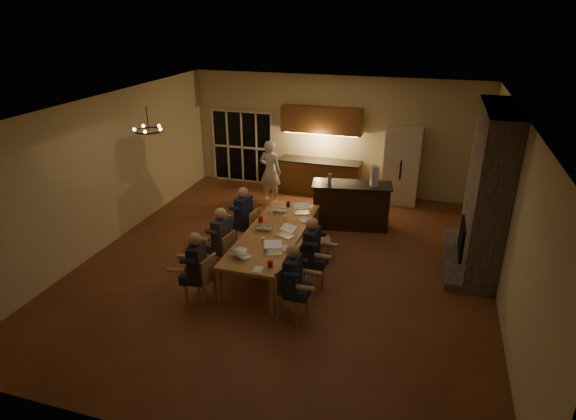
% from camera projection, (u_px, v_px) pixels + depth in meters
% --- Properties ---
extents(floor, '(9.00, 9.00, 0.00)m').
position_uv_depth(floor, '(286.00, 264.00, 9.82)').
color(floor, brown).
rests_on(floor, ground).
extents(back_wall, '(8.00, 0.04, 3.20)m').
position_uv_depth(back_wall, '(334.00, 135.00, 13.17)').
color(back_wall, '#C3B48A').
rests_on(back_wall, ground).
extents(left_wall, '(0.04, 9.00, 3.20)m').
position_uv_depth(left_wall, '(106.00, 172.00, 10.26)').
color(left_wall, '#C3B48A').
rests_on(left_wall, ground).
extents(right_wall, '(0.04, 9.00, 3.20)m').
position_uv_depth(right_wall, '(513.00, 216.00, 8.11)').
color(right_wall, '#C3B48A').
rests_on(right_wall, ground).
extents(ceiling, '(8.00, 9.00, 0.04)m').
position_uv_depth(ceiling, '(285.00, 106.00, 8.55)').
color(ceiling, white).
rests_on(ceiling, back_wall).
extents(french_doors, '(1.86, 0.08, 2.10)m').
position_uv_depth(french_doors, '(242.00, 147.00, 14.06)').
color(french_doors, black).
rests_on(french_doors, ground).
extents(fireplace, '(0.58, 2.50, 3.20)m').
position_uv_depth(fireplace, '(487.00, 190.00, 9.25)').
color(fireplace, '#6B5F54').
rests_on(fireplace, ground).
extents(kitchenette, '(2.24, 0.68, 2.40)m').
position_uv_depth(kitchenette, '(320.00, 151.00, 13.12)').
color(kitchenette, brown).
rests_on(kitchenette, ground).
extents(refrigerator, '(0.90, 0.68, 2.00)m').
position_uv_depth(refrigerator, '(402.00, 166.00, 12.57)').
color(refrigerator, beige).
rests_on(refrigerator, ground).
extents(dining_table, '(1.10, 3.24, 0.75)m').
position_uv_depth(dining_table, '(274.00, 249.00, 9.62)').
color(dining_table, '#B27547').
rests_on(dining_table, ground).
extents(bar_island, '(1.92, 0.97, 1.08)m').
position_uv_depth(bar_island, '(351.00, 206.00, 11.29)').
color(bar_island, black).
rests_on(bar_island, ground).
extents(chair_left_near, '(0.49, 0.49, 0.89)m').
position_uv_depth(chair_left_near, '(200.00, 278.00, 8.47)').
color(chair_left_near, '#AA7F55').
rests_on(chair_left_near, ground).
extents(chair_left_mid, '(0.49, 0.49, 0.89)m').
position_uv_depth(chair_left_mid, '(221.00, 253.00, 9.33)').
color(chair_left_mid, '#AA7F55').
rests_on(chair_left_mid, ground).
extents(chair_left_far, '(0.50, 0.50, 0.89)m').
position_uv_depth(chair_left_far, '(247.00, 228.00, 10.38)').
color(chair_left_far, '#AA7F55').
rests_on(chair_left_far, ground).
extents(chair_right_near, '(0.53, 0.53, 0.89)m').
position_uv_depth(chair_right_near, '(293.00, 294.00, 8.00)').
color(chair_right_near, '#AA7F55').
rests_on(chair_right_near, ground).
extents(chair_right_mid, '(0.45, 0.45, 0.89)m').
position_uv_depth(chair_right_mid, '(311.00, 266.00, 8.86)').
color(chair_right_mid, '#AA7F55').
rests_on(chair_right_mid, ground).
extents(chair_right_far, '(0.53, 0.53, 0.89)m').
position_uv_depth(chair_right_far, '(320.00, 240.00, 9.84)').
color(chair_right_far, '#AA7F55').
rests_on(chair_right_far, ground).
extents(person_left_near, '(0.69, 0.69, 1.38)m').
position_uv_depth(person_left_near, '(197.00, 269.00, 8.27)').
color(person_left_near, '#21232A').
rests_on(person_left_near, ground).
extents(person_right_near, '(0.60, 0.60, 1.38)m').
position_uv_depth(person_right_near, '(293.00, 282.00, 7.88)').
color(person_right_near, '#1B2444').
rests_on(person_right_near, ground).
extents(person_left_mid, '(0.70, 0.70, 1.38)m').
position_uv_depth(person_left_mid, '(222.00, 241.00, 9.25)').
color(person_left_mid, '#3A4044').
rests_on(person_left_mid, ground).
extents(person_right_mid, '(0.63, 0.63, 1.38)m').
position_uv_depth(person_right_mid, '(312.00, 252.00, 8.84)').
color(person_right_mid, '#21232A').
rests_on(person_right_mid, ground).
extents(person_left_far, '(0.70, 0.70, 1.38)m').
position_uv_depth(person_left_far, '(244.00, 218.00, 10.28)').
color(person_left_far, '#1B2444').
rests_on(person_left_far, ground).
extents(standing_person, '(0.69, 0.52, 1.69)m').
position_uv_depth(standing_person, '(270.00, 172.00, 12.63)').
color(standing_person, silver).
rests_on(standing_person, ground).
extents(chandelier, '(0.53, 0.53, 0.03)m').
position_uv_depth(chandelier, '(149.00, 131.00, 8.84)').
color(chandelier, black).
rests_on(chandelier, ceiling).
extents(laptop_a, '(0.42, 0.40, 0.23)m').
position_uv_depth(laptop_a, '(242.00, 250.00, 8.53)').
color(laptop_a, silver).
rests_on(laptop_a, dining_table).
extents(laptop_b, '(0.39, 0.37, 0.23)m').
position_uv_depth(laptop_b, '(273.00, 247.00, 8.64)').
color(laptop_b, silver).
rests_on(laptop_b, dining_table).
extents(laptop_c, '(0.36, 0.33, 0.23)m').
position_uv_depth(laptop_c, '(264.00, 223.00, 9.59)').
color(laptop_c, silver).
rests_on(laptop_c, dining_table).
extents(laptop_d, '(0.40, 0.38, 0.23)m').
position_uv_depth(laptop_d, '(285.00, 231.00, 9.29)').
color(laptop_d, silver).
rests_on(laptop_d, dining_table).
extents(laptop_e, '(0.33, 0.29, 0.23)m').
position_uv_depth(laptop_e, '(280.00, 206.00, 10.44)').
color(laptop_e, silver).
rests_on(laptop_e, dining_table).
extents(laptop_f, '(0.40, 0.38, 0.23)m').
position_uv_depth(laptop_f, '(302.00, 208.00, 10.31)').
color(laptop_f, silver).
rests_on(laptop_f, dining_table).
extents(mug_front, '(0.08, 0.08, 0.10)m').
position_uv_depth(mug_front, '(263.00, 240.00, 9.06)').
color(mug_front, white).
rests_on(mug_front, dining_table).
extents(mug_mid, '(0.07, 0.07, 0.10)m').
position_uv_depth(mug_mid, '(285.00, 218.00, 9.99)').
color(mug_mid, white).
rests_on(mug_mid, dining_table).
extents(mug_back, '(0.07, 0.07, 0.10)m').
position_uv_depth(mug_back, '(271.00, 213.00, 10.23)').
color(mug_back, white).
rests_on(mug_back, dining_table).
extents(redcup_near, '(0.10, 0.10, 0.12)m').
position_uv_depth(redcup_near, '(270.00, 264.00, 8.20)').
color(redcup_near, '#BC0D0C').
rests_on(redcup_near, dining_table).
extents(redcup_mid, '(0.09, 0.09, 0.12)m').
position_uv_depth(redcup_mid, '(261.00, 219.00, 9.91)').
color(redcup_mid, '#BC0D0C').
rests_on(redcup_mid, dining_table).
extents(can_silver, '(0.07, 0.07, 0.12)m').
position_uv_depth(can_silver, '(265.00, 247.00, 8.77)').
color(can_silver, '#B2B2B7').
rests_on(can_silver, dining_table).
extents(can_cola, '(0.07, 0.07, 0.12)m').
position_uv_depth(can_cola, '(288.00, 204.00, 10.65)').
color(can_cola, '#3F0F0C').
rests_on(can_cola, dining_table).
extents(plate_near, '(0.26, 0.26, 0.02)m').
position_uv_depth(plate_near, '(283.00, 248.00, 8.83)').
color(plate_near, white).
rests_on(plate_near, dining_table).
extents(plate_left, '(0.26, 0.26, 0.02)m').
position_uv_depth(plate_left, '(240.00, 251.00, 8.75)').
color(plate_left, white).
rests_on(plate_left, dining_table).
extents(plate_far, '(0.24, 0.24, 0.02)m').
position_uv_depth(plate_far, '(304.00, 220.00, 9.98)').
color(plate_far, white).
rests_on(plate_far, dining_table).
extents(notepad, '(0.16, 0.22, 0.01)m').
position_uv_depth(notepad, '(258.00, 270.00, 8.13)').
color(notepad, white).
rests_on(notepad, dining_table).
extents(bar_bottle, '(0.09, 0.09, 0.24)m').
position_uv_depth(bar_bottle, '(330.00, 179.00, 11.05)').
color(bar_bottle, '#99999E').
rests_on(bar_bottle, bar_island).
extents(bar_blender, '(0.20, 0.20, 0.48)m').
position_uv_depth(bar_blender, '(374.00, 176.00, 10.86)').
color(bar_blender, silver).
rests_on(bar_blender, bar_island).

